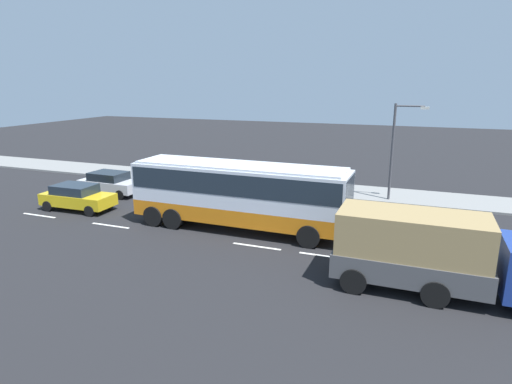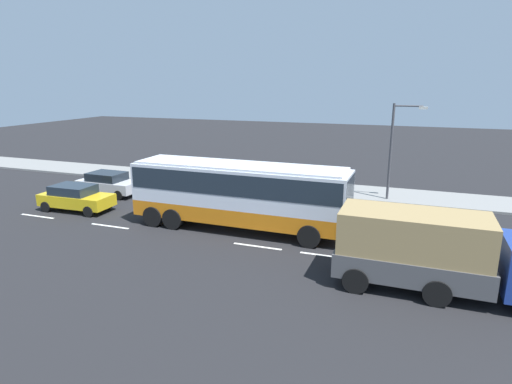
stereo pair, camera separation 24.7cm
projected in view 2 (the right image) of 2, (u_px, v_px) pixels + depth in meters
ground_plane at (271, 232)px, 22.16m from camera, size 120.00×120.00×0.00m
sidewalk_curb at (313, 189)px, 30.76m from camera, size 80.00×4.00×0.15m
lane_centreline at (124, 228)px, 22.71m from camera, size 24.82×0.16×0.01m
coach_bus at (239, 189)px, 22.05m from camera, size 11.36×2.89×3.46m
cargo_truck at (439, 251)px, 15.50m from camera, size 7.75×2.68×2.92m
car_silver_hatch at (109, 183)px, 29.25m from camera, size 4.32×2.10×1.55m
car_yellow_taxi at (76, 197)px, 25.65m from camera, size 4.41×2.04×1.55m
pedestrian_near_curb at (315, 177)px, 30.33m from camera, size 0.32×0.32×1.51m
street_lamp at (395, 144)px, 26.88m from camera, size 2.02×0.24×6.09m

